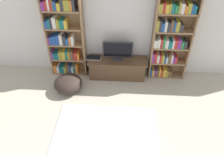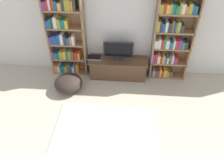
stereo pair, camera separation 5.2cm
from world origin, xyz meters
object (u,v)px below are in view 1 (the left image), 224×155
bookshelf_left (64,37)px  television (118,50)px  laptop (94,58)px  bookshelf_right (170,39)px  beanbag_ottoman (68,84)px  tv_stand (117,68)px

bookshelf_left → television: bearing=-4.5°
bookshelf_left → laptop: size_ratio=5.90×
bookshelf_right → beanbag_ottoman: size_ratio=3.20×
laptop → television: bearing=-1.5°
bookshelf_left → laptop: bookshelf_left is taller
laptop → beanbag_ottoman: bearing=-129.9°
bookshelf_right → tv_stand: 1.45m
bookshelf_right → beanbag_ottoman: bookshelf_right is taller
television → laptop: size_ratio=2.04×
bookshelf_right → laptop: (-1.80, -0.09, -0.54)m
tv_stand → beanbag_ottoman: 1.29m
bookshelf_right → television: 1.24m
bookshelf_left → beanbag_ottoman: (0.14, -0.73, -0.84)m
beanbag_ottoman → laptop: bearing=50.1°
bookshelf_right → beanbag_ottoman: 2.60m
bookshelf_left → television: (1.28, -0.10, -0.27)m
laptop → beanbag_ottoman: size_ratio=0.54×
television → laptop: bearing=178.5°
tv_stand → laptop: bearing=176.5°
bookshelf_left → television: size_ratio=2.90×
bookshelf_right → tv_stand: bookshelf_right is taller
beanbag_ottoman → tv_stand: bearing=28.2°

